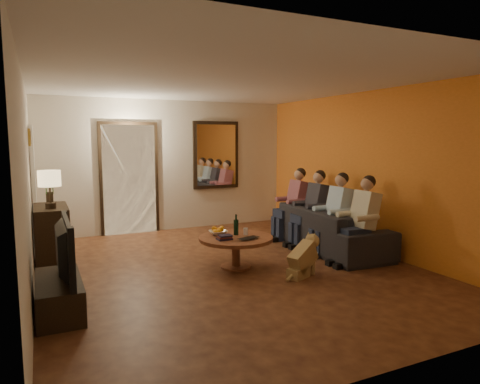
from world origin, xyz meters
name	(u,v)px	position (x,y,z in m)	size (l,w,h in m)	color
floor	(230,269)	(0.00, 0.00, 0.00)	(5.00, 6.00, 0.01)	#3E1A10
ceiling	(229,81)	(0.00, 0.00, 2.60)	(5.00, 6.00, 0.01)	white
back_wall	(169,166)	(0.00, 3.00, 1.30)	(5.00, 0.02, 2.60)	beige
front_wall	(392,209)	(0.00, -3.00, 1.30)	(5.00, 0.02, 2.60)	beige
left_wall	(27,186)	(-2.50, 0.00, 1.30)	(0.02, 6.00, 2.60)	beige
right_wall	(370,172)	(2.50, 0.00, 1.30)	(0.02, 6.00, 2.60)	beige
orange_accent	(370,172)	(2.49, 0.00, 1.30)	(0.01, 6.00, 2.60)	orange
kitchen_doorway	(129,180)	(-0.80, 2.98, 1.05)	(1.00, 0.06, 2.10)	#FFE0A5
door_trim	(129,180)	(-0.80, 2.97, 1.05)	(1.12, 0.04, 2.22)	black
fridge_glimpse	(142,187)	(-0.55, 2.98, 0.90)	(0.45, 0.03, 1.70)	silver
mirror_frame	(216,155)	(1.00, 2.96, 1.50)	(1.00, 0.05, 1.40)	black
mirror_glass	(217,155)	(1.00, 2.93, 1.50)	(0.86, 0.02, 1.26)	white
white_door	(34,189)	(-2.46, 2.30, 1.02)	(0.06, 0.85, 2.04)	white
framed_art	(29,137)	(-2.47, 1.30, 1.85)	(0.03, 0.28, 0.24)	#B28C33
art_canvas	(31,137)	(-2.46, 1.30, 1.85)	(0.01, 0.22, 0.18)	brown
dresser	(52,236)	(-2.25, 1.28, 0.43)	(0.45, 0.98, 0.87)	black
table_lamp	(50,189)	(-2.25, 1.06, 1.14)	(0.30, 0.30, 0.54)	beige
flower_vase	(49,189)	(-2.25, 1.50, 1.09)	(0.14, 0.14, 0.44)	red
tv_stand	(59,296)	(-2.25, -0.62, 0.18)	(0.45, 1.08, 0.36)	black
tv	(57,250)	(-2.25, -0.62, 0.68)	(0.15, 1.11, 0.64)	black
sofa	(329,228)	(1.96, 0.34, 0.35)	(0.93, 2.39, 0.70)	black
person_a	(361,223)	(1.86, -0.56, 0.60)	(0.60, 0.40, 1.20)	tan
person_b	(335,217)	(1.86, 0.04, 0.60)	(0.60, 0.40, 1.20)	tan
person_c	(314,211)	(1.86, 0.64, 0.60)	(0.60, 0.40, 1.20)	tan
person_d	(295,206)	(1.86, 1.24, 0.60)	(0.60, 0.40, 1.20)	tan
dog	(303,256)	(0.76, -0.70, 0.28)	(0.56, 0.24, 0.56)	#A47C4C
coffee_table	(236,252)	(0.11, 0.04, 0.23)	(1.05, 1.05, 0.45)	brown
bowl	(218,233)	(-0.07, 0.26, 0.48)	(0.26, 0.26, 0.06)	white
oranges	(218,228)	(-0.07, 0.26, 0.55)	(0.20, 0.20, 0.08)	orange
wine_bottle	(236,224)	(0.16, 0.14, 0.60)	(0.07, 0.07, 0.31)	black
wine_glass	(246,231)	(0.29, 0.09, 0.50)	(0.06, 0.06, 0.10)	silver
book_stack	(224,237)	(-0.11, -0.06, 0.48)	(0.20, 0.15, 0.07)	black
laptop	(251,239)	(0.21, -0.24, 0.46)	(0.33, 0.21, 0.03)	black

